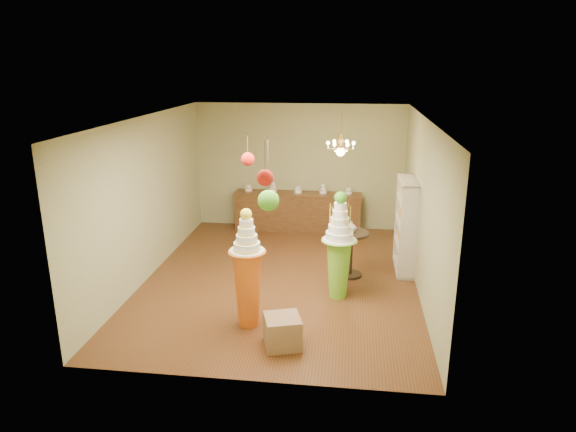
# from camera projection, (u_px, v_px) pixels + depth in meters

# --- Properties ---
(floor) EXTENTS (6.50, 6.50, 0.00)m
(floor) POSITION_uv_depth(u_px,v_px,m) (281.00, 279.00, 9.68)
(floor) COLOR #563017
(floor) RESTS_ON ground
(ceiling) EXTENTS (6.50, 6.50, 0.00)m
(ceiling) POSITION_uv_depth(u_px,v_px,m) (280.00, 118.00, 8.81)
(ceiling) COLOR silver
(ceiling) RESTS_ON ground
(wall_back) EXTENTS (5.00, 0.04, 3.00)m
(wall_back) POSITION_uv_depth(u_px,v_px,m) (299.00, 167.00, 12.33)
(wall_back) COLOR tan
(wall_back) RESTS_ON ground
(wall_front) EXTENTS (5.00, 0.04, 3.00)m
(wall_front) POSITION_uv_depth(u_px,v_px,m) (243.00, 273.00, 6.16)
(wall_front) COLOR tan
(wall_front) RESTS_ON ground
(wall_left) EXTENTS (0.04, 6.50, 3.00)m
(wall_left) POSITION_uv_depth(u_px,v_px,m) (148.00, 198.00, 9.55)
(wall_left) COLOR tan
(wall_left) RESTS_ON ground
(wall_right) EXTENTS (0.04, 6.50, 3.00)m
(wall_right) POSITION_uv_depth(u_px,v_px,m) (422.00, 207.00, 8.95)
(wall_right) COLOR tan
(wall_right) RESTS_ON ground
(pedestal_green) EXTENTS (0.67, 0.67, 1.89)m
(pedestal_green) POSITION_uv_depth(u_px,v_px,m) (339.00, 255.00, 8.73)
(pedestal_green) COLOR #70C02A
(pedestal_green) RESTS_ON floor
(pedestal_orange) EXTENTS (0.59, 0.59, 1.88)m
(pedestal_orange) POSITION_uv_depth(u_px,v_px,m) (248.00, 279.00, 7.79)
(pedestal_orange) COLOR orange
(pedestal_orange) RESTS_ON floor
(burlap_riser) EXTENTS (0.62, 0.62, 0.45)m
(burlap_riser) POSITION_uv_depth(u_px,v_px,m) (282.00, 331.00, 7.34)
(burlap_riser) COLOR #8F6D4E
(burlap_riser) RESTS_ON floor
(sideboard) EXTENTS (3.04, 0.54, 1.16)m
(sideboard) POSITION_uv_depth(u_px,v_px,m) (298.00, 211.00, 12.36)
(sideboard) COLOR brown
(sideboard) RESTS_ON floor
(shelving_unit) EXTENTS (0.33, 1.20, 1.80)m
(shelving_unit) POSITION_uv_depth(u_px,v_px,m) (406.00, 225.00, 9.90)
(shelving_unit) COLOR beige
(shelving_unit) RESTS_ON floor
(round_table) EXTENTS (0.77, 0.77, 0.88)m
(round_table) POSITION_uv_depth(u_px,v_px,m) (350.00, 248.00, 9.65)
(round_table) COLOR black
(round_table) RESTS_ON floor
(vase) EXTENTS (0.22, 0.22, 0.21)m
(vase) POSITION_uv_depth(u_px,v_px,m) (351.00, 227.00, 9.53)
(vase) COLOR beige
(vase) RESTS_ON round_table
(pom_red_left) EXTENTS (0.21, 0.21, 0.59)m
(pom_red_left) POSITION_uv_depth(u_px,v_px,m) (265.00, 178.00, 6.51)
(pom_red_left) COLOR #413B2E
(pom_red_left) RESTS_ON ceiling
(pom_green_mid) EXTENTS (0.29, 0.29, 1.03)m
(pom_green_mid) POSITION_uv_depth(u_px,v_px,m) (268.00, 200.00, 6.99)
(pom_green_mid) COLOR #413B2E
(pom_green_mid) RESTS_ON ceiling
(pom_red_right) EXTENTS (0.19, 0.19, 0.47)m
(pom_red_right) POSITION_uv_depth(u_px,v_px,m) (248.00, 159.00, 7.18)
(pom_red_right) COLOR #413B2E
(pom_red_right) RESTS_ON ceiling
(chandelier) EXTENTS (0.60, 0.60, 0.85)m
(chandelier) POSITION_uv_depth(u_px,v_px,m) (341.00, 149.00, 9.95)
(chandelier) COLOR gold
(chandelier) RESTS_ON ceiling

